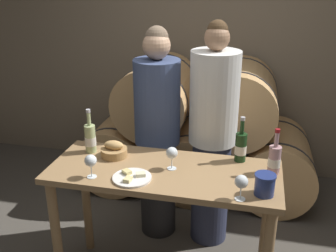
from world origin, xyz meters
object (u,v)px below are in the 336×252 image
object	(u,v)px
tasting_table	(164,190)
bread_basket	(114,150)
person_right	(212,138)
wine_bottle_red	(241,147)
blue_crock	(265,184)
cheese_plate	(132,177)
wine_bottle_rose	(274,159)
wine_glass_left	(172,153)
wine_glass_center	(241,182)
wine_glass_far_left	(91,161)
person_left	(157,136)
wine_bottle_white	(90,138)

from	to	relation	value
tasting_table	bread_basket	xyz separation A→B (m)	(-0.37, 0.11, 0.20)
person_right	wine_bottle_red	distance (m)	0.45
wine_bottle_red	blue_crock	size ratio (longest dim) A/B	2.45
tasting_table	cheese_plate	distance (m)	0.28
cheese_plate	tasting_table	bearing A→B (deg)	45.60
person_right	wine_bottle_rose	world-z (taller)	person_right
wine_glass_left	wine_glass_center	size ratio (longest dim) A/B	1.00
wine_glass_center	wine_glass_far_left	bearing A→B (deg)	176.85
person_left	wine_glass_center	xyz separation A→B (m)	(0.69, -0.85, 0.14)
bread_basket	wine_glass_far_left	world-z (taller)	wine_glass_far_left
cheese_plate	wine_glass_center	xyz separation A→B (m)	(0.65, -0.08, 0.10)
wine_bottle_rose	bread_basket	xyz separation A→B (m)	(-1.05, -0.00, -0.05)
person_left	bread_basket	xyz separation A→B (m)	(-0.17, -0.49, 0.08)
bread_basket	wine_glass_center	world-z (taller)	wine_glass_center
blue_crock	wine_glass_center	distance (m)	0.16
person_right	cheese_plate	world-z (taller)	person_right
tasting_table	bread_basket	world-z (taller)	bread_basket
cheese_plate	wine_bottle_white	bearing A→B (deg)	142.59
wine_glass_center	wine_bottle_white	bearing A→B (deg)	159.84
wine_bottle_red	bread_basket	size ratio (longest dim) A/B	1.73
bread_basket	cheese_plate	size ratio (longest dim) A/B	0.75
wine_glass_left	wine_glass_center	distance (m)	0.52
person_right	bread_basket	world-z (taller)	person_right
wine_bottle_rose	wine_glass_left	xyz separation A→B (m)	(-0.63, -0.09, 0.01)
wine_glass_far_left	wine_glass_left	world-z (taller)	same
bread_basket	person_left	bearing A→B (deg)	70.54
wine_glass_center	wine_glass_left	bearing A→B (deg)	149.31
blue_crock	wine_glass_center	size ratio (longest dim) A/B	0.85
person_left	bread_basket	distance (m)	0.53
wine_glass_left	wine_bottle_white	bearing A→B (deg)	168.72
wine_bottle_red	wine_glass_far_left	bearing A→B (deg)	-153.73
person_right	person_left	bearing A→B (deg)	179.98
wine_glass_center	cheese_plate	bearing A→B (deg)	172.79
person_left	wine_bottle_red	distance (m)	0.77
wine_bottle_rose	blue_crock	xyz separation A→B (m)	(-0.05, -0.27, -0.03)
wine_bottle_white	wine_bottle_rose	size ratio (longest dim) A/B	1.05
wine_glass_far_left	cheese_plate	bearing A→B (deg)	7.64
wine_bottle_rose	wine_glass_far_left	xyz separation A→B (m)	(-1.08, -0.30, 0.01)
cheese_plate	person_left	bearing A→B (deg)	92.84
person_right	wine_glass_far_left	size ratio (longest dim) A/B	11.92
cheese_plate	bread_basket	bearing A→B (deg)	128.37
tasting_table	bread_basket	size ratio (longest dim) A/B	8.23
wine_bottle_red	wine_glass_center	xyz separation A→B (m)	(0.03, -0.48, 0.01)
wine_bottle_rose	bread_basket	size ratio (longest dim) A/B	1.65
wine_bottle_white	cheese_plate	bearing A→B (deg)	-37.41
blue_crock	bread_basket	world-z (taller)	blue_crock
bread_basket	wine_glass_left	size ratio (longest dim) A/B	1.20
cheese_plate	wine_glass_center	size ratio (longest dim) A/B	1.60
wine_glass_center	person_right	bearing A→B (deg)	106.84
tasting_table	person_left	size ratio (longest dim) A/B	0.85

